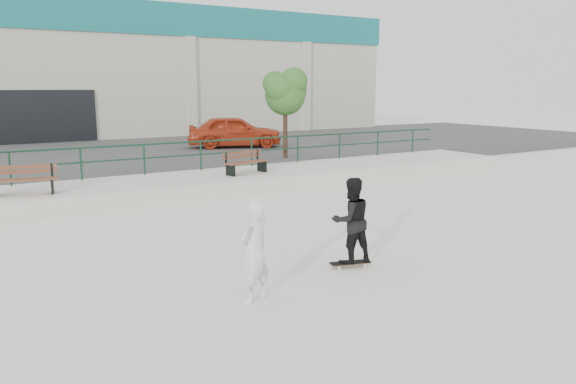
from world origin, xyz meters
TOP-DOWN VIEW (x-y plane):
  - ground at (0.00, 0.00)m, footprint 120.00×120.00m
  - ledge at (0.00, 9.50)m, footprint 30.00×3.00m
  - parking_strip at (0.00, 18.00)m, footprint 60.00×14.00m
  - railing at (-0.00, 10.80)m, footprint 28.00×0.06m
  - commercial_building at (-0.00, 31.99)m, footprint 44.20×16.33m
  - bench_left at (-2.85, 9.13)m, footprint 1.79×0.85m
  - bench_right at (3.95, 9.27)m, footprint 1.69×0.80m
  - tree at (7.32, 12.21)m, footprint 2.04×1.81m
  - red_car at (7.31, 16.90)m, footprint 4.80×3.25m
  - skateboard at (1.80, 0.77)m, footprint 0.81×0.40m
  - standing_skater at (1.80, 0.77)m, footprint 0.87×0.72m
  - seated_skater at (-0.55, 0.22)m, footprint 0.70×0.59m

SIDE VIEW (x-z plane):
  - ground at x=0.00m, z-range 0.00..0.00m
  - skateboard at x=1.80m, z-range 0.03..0.12m
  - ledge at x=0.00m, z-range 0.00..0.50m
  - parking_strip at x=0.00m, z-range 0.00..0.50m
  - seated_skater at x=-0.55m, z-range 0.00..1.65m
  - bench_right at x=3.95m, z-range 0.50..1.25m
  - bench_left at x=-2.85m, z-range 0.50..1.29m
  - standing_skater at x=1.80m, z-range 0.09..1.72m
  - railing at x=0.00m, z-range 0.73..1.76m
  - red_car at x=7.31m, z-range 0.50..2.02m
  - tree at x=7.32m, z-range 1.40..5.03m
  - commercial_building at x=0.00m, z-range 0.58..8.58m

